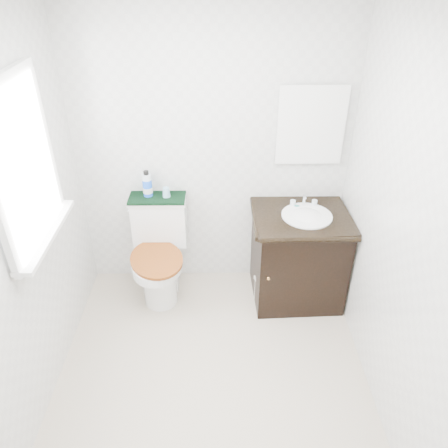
{
  "coord_description": "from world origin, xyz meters",
  "views": [
    {
      "loc": [
        0.06,
        -2.04,
        2.59
      ],
      "look_at": [
        0.09,
        0.75,
        0.83
      ],
      "focal_mm": 35.0,
      "sensor_mm": 36.0,
      "label": 1
    }
  ],
  "objects_px": {
    "toilet": "(160,256)",
    "mouthwash_bottle": "(147,185)",
    "trash_bin": "(266,290)",
    "vanity": "(298,254)",
    "cup": "(166,192)"
  },
  "relations": [
    {
      "from": "trash_bin",
      "to": "cup",
      "type": "xyz_separation_m",
      "value": [
        -0.82,
        0.3,
        0.79
      ]
    },
    {
      "from": "toilet",
      "to": "cup",
      "type": "height_order",
      "value": "cup"
    },
    {
      "from": "trash_bin",
      "to": "mouthwash_bottle",
      "type": "relative_size",
      "value": 1.18
    },
    {
      "from": "cup",
      "to": "vanity",
      "type": "bearing_deg",
      "value": -10.11
    },
    {
      "from": "mouthwash_bottle",
      "to": "cup",
      "type": "distance_m",
      "value": 0.16
    },
    {
      "from": "trash_bin",
      "to": "toilet",
      "type": "bearing_deg",
      "value": 169.68
    },
    {
      "from": "toilet",
      "to": "mouthwash_bottle",
      "type": "bearing_deg",
      "value": 116.07
    },
    {
      "from": "toilet",
      "to": "vanity",
      "type": "xyz_separation_m",
      "value": [
        1.17,
        -0.06,
        0.06
      ]
    },
    {
      "from": "toilet",
      "to": "vanity",
      "type": "bearing_deg",
      "value": -3.0
    },
    {
      "from": "toilet",
      "to": "vanity",
      "type": "height_order",
      "value": "vanity"
    },
    {
      "from": "toilet",
      "to": "trash_bin",
      "type": "relative_size",
      "value": 3.34
    },
    {
      "from": "toilet",
      "to": "trash_bin",
      "type": "height_order",
      "value": "toilet"
    },
    {
      "from": "mouthwash_bottle",
      "to": "toilet",
      "type": "bearing_deg",
      "value": -63.93
    },
    {
      "from": "vanity",
      "to": "trash_bin",
      "type": "xyz_separation_m",
      "value": [
        -0.26,
        -0.1,
        -0.3
      ]
    },
    {
      "from": "trash_bin",
      "to": "cup",
      "type": "distance_m",
      "value": 1.18
    }
  ]
}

